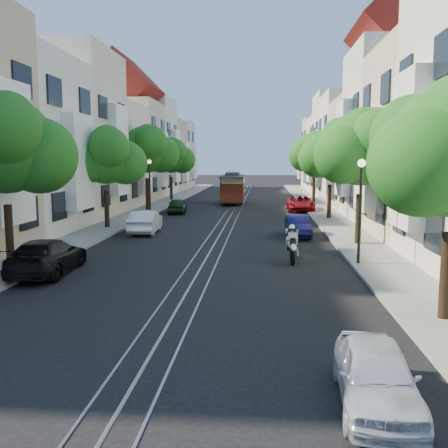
% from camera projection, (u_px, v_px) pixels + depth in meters
% --- Properties ---
extents(ground, '(200.00, 200.00, 0.00)m').
position_uv_depth(ground, '(235.00, 208.00, 44.34)').
color(ground, black).
rests_on(ground, ground).
extents(sidewalk_east, '(2.50, 80.00, 0.12)m').
position_uv_depth(sidewalk_east, '(317.00, 208.00, 43.78)').
color(sidewalk_east, gray).
rests_on(sidewalk_east, ground).
extents(sidewalk_west, '(2.50, 80.00, 0.12)m').
position_uv_depth(sidewalk_west, '(155.00, 207.00, 44.89)').
color(sidewalk_west, gray).
rests_on(sidewalk_west, ground).
extents(rail_left, '(0.06, 80.00, 0.02)m').
position_uv_depth(rail_left, '(229.00, 208.00, 44.38)').
color(rail_left, gray).
rests_on(rail_left, ground).
extents(rail_slot, '(0.06, 80.00, 0.02)m').
position_uv_depth(rail_slot, '(235.00, 208.00, 44.34)').
color(rail_slot, gray).
rests_on(rail_slot, ground).
extents(rail_right, '(0.06, 80.00, 0.02)m').
position_uv_depth(rail_right, '(241.00, 208.00, 44.30)').
color(rail_right, gray).
rests_on(rail_right, ground).
extents(lane_line, '(0.08, 80.00, 0.01)m').
position_uv_depth(lane_line, '(235.00, 208.00, 44.34)').
color(lane_line, tan).
rests_on(lane_line, ground).
extents(townhouses_east, '(7.75, 72.00, 12.00)m').
position_uv_depth(townhouses_east, '(373.00, 149.00, 42.70)').
color(townhouses_east, beige).
rests_on(townhouses_east, ground).
extents(townhouses_west, '(7.75, 72.00, 11.76)m').
position_uv_depth(townhouses_west, '(103.00, 151.00, 44.52)').
color(townhouses_west, silver).
rests_on(townhouses_west, ground).
extents(tree_e_b, '(4.93, 4.08, 6.68)m').
position_uv_depth(tree_e_b, '(362.00, 150.00, 24.37)').
color(tree_e_b, black).
rests_on(tree_e_b, ground).
extents(tree_e_c, '(4.84, 3.99, 6.52)m').
position_uv_depth(tree_e_c, '(331.00, 155.00, 35.27)').
color(tree_e_c, black).
rests_on(tree_e_c, ground).
extents(tree_e_d, '(5.01, 4.16, 6.85)m').
position_uv_depth(tree_e_d, '(315.00, 153.00, 46.11)').
color(tree_e_d, black).
rests_on(tree_e_d, ground).
extents(tree_w_a, '(4.93, 4.08, 6.68)m').
position_uv_depth(tree_w_a, '(6.00, 147.00, 18.55)').
color(tree_w_a, black).
rests_on(tree_w_a, ground).
extents(tree_w_b, '(4.72, 3.87, 6.27)m').
position_uv_depth(tree_w_b, '(106.00, 158.00, 30.46)').
color(tree_w_b, black).
rests_on(tree_w_b, ground).
extents(tree_w_c, '(5.13, 4.28, 7.09)m').
position_uv_depth(tree_w_c, '(147.00, 150.00, 41.25)').
color(tree_w_c, black).
rests_on(tree_w_c, ground).
extents(tree_w_d, '(4.84, 3.99, 6.52)m').
position_uv_depth(tree_w_d, '(171.00, 157.00, 52.19)').
color(tree_w_d, black).
rests_on(tree_w_d, ground).
extents(lamp_east, '(0.32, 0.32, 4.16)m').
position_uv_depth(lamp_east, '(361.00, 196.00, 19.77)').
color(lamp_east, black).
rests_on(lamp_east, ground).
extents(lamp_west, '(0.32, 0.32, 4.16)m').
position_uv_depth(lamp_west, '(150.00, 178.00, 38.53)').
color(lamp_west, black).
rests_on(lamp_west, ground).
extents(sportbike_rider, '(0.51, 2.22, 1.56)m').
position_uv_depth(sportbike_rider, '(292.00, 241.00, 20.86)').
color(sportbike_rider, black).
rests_on(sportbike_rider, ground).
extents(cable_car, '(2.37, 7.28, 2.78)m').
position_uv_depth(cable_car, '(233.00, 187.00, 49.06)').
color(cable_car, black).
rests_on(cable_car, ground).
extents(parked_car_e_near, '(1.50, 3.32, 1.11)m').
position_uv_depth(parked_car_e_near, '(376.00, 375.00, 8.60)').
color(parked_car_e_near, silver).
rests_on(parked_car_e_near, ground).
extents(parked_car_e_mid, '(1.36, 3.61, 1.18)m').
position_uv_depth(parked_car_e_mid, '(298.00, 226.00, 27.79)').
color(parked_car_e_mid, '#0D0B39').
rests_on(parked_car_e_mid, ground).
extents(parked_car_e_far, '(2.18, 4.70, 1.30)m').
position_uv_depth(parked_car_e_far, '(300.00, 203.00, 41.75)').
color(parked_car_e_far, maroon).
rests_on(parked_car_e_far, ground).
extents(parked_car_w_near, '(2.08, 4.68, 1.34)m').
position_uv_depth(parked_car_w_near, '(47.00, 256.00, 18.63)').
color(parked_car_w_near, black).
rests_on(parked_car_w_near, ground).
extents(parked_car_w_mid, '(1.66, 4.17, 1.35)m').
position_uv_depth(parked_car_w_mid, '(145.00, 222.00, 29.12)').
color(parked_car_w_mid, silver).
rests_on(parked_car_w_mid, ground).
extents(parked_car_w_far, '(1.75, 3.65, 1.20)m').
position_uv_depth(parked_car_w_far, '(177.00, 206.00, 40.08)').
color(parked_car_w_far, '#143418').
rests_on(parked_car_w_far, ground).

